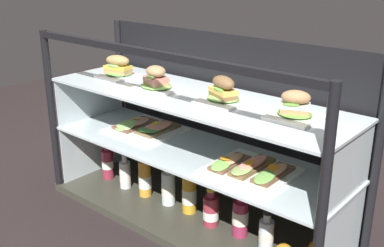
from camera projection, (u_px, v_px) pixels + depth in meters
The scene contains 21 objects.
ground_plane at pixel (192, 222), 2.30m from camera, with size 6.00×6.00×0.02m, color black.
case_base_deck at pixel (192, 216), 2.29m from camera, with size 1.55×0.51×0.04m, color #39392E.
case_frame at pixel (210, 119), 2.23m from camera, with size 1.55×0.51×0.88m.
riser_lower_tier at pixel (192, 183), 2.23m from camera, with size 1.48×0.44×0.32m.
shelf_lower_glass at pixel (192, 151), 2.18m from camera, with size 1.49×0.46×0.01m, color silver.
riser_upper_tier at pixel (192, 125), 2.13m from camera, with size 1.48×0.44×0.25m.
shelf_upper_glass at pixel (192, 97), 2.09m from camera, with size 1.49×0.46×0.01m, color silver.
plated_roll_sandwich_far_right at pixel (118, 69), 2.38m from camera, with size 0.17×0.17×0.11m.
plated_roll_sandwich_left_of_center at pixel (156, 82), 2.15m from camera, with size 0.20×0.20×0.12m.
plated_roll_sandwich_right_of_center at pixel (223, 93), 1.97m from camera, with size 0.19×0.19×0.12m.
plated_roll_sandwich_center at pixel (295, 109), 1.77m from camera, with size 0.18×0.18×0.11m.
open_sandwich_tray_mid_left at pixel (145, 128), 2.41m from camera, with size 0.34×0.32×0.06m.
open_sandwich_tray_right_of_center at pixel (250, 169), 1.93m from camera, with size 0.34×0.32×0.06m.
juice_bottle_front_middle at pixel (108, 163), 2.62m from camera, with size 0.07×0.07×0.22m.
juice_bottle_tucked_behind at pixel (125, 174), 2.51m from camera, with size 0.06×0.06×0.20m.
juice_bottle_front_left_end at pixel (145, 178), 2.42m from camera, with size 0.07×0.07×0.23m.
juice_bottle_back_left at pixel (168, 187), 2.34m from camera, with size 0.07×0.07×0.23m.
juice_bottle_back_center at pixel (189, 193), 2.26m from camera, with size 0.07×0.07×0.25m.
juice_bottle_near_post at pixel (211, 211), 2.16m from camera, with size 0.07×0.07×0.19m.
juice_bottle_front_fourth at pixel (240, 217), 2.07m from camera, with size 0.07×0.07×0.21m.
juice_bottle_front_second at pixel (266, 235), 1.97m from camera, with size 0.06×0.06×0.19m.
Camera 1 is at (1.30, -1.52, 1.22)m, focal length 43.94 mm.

